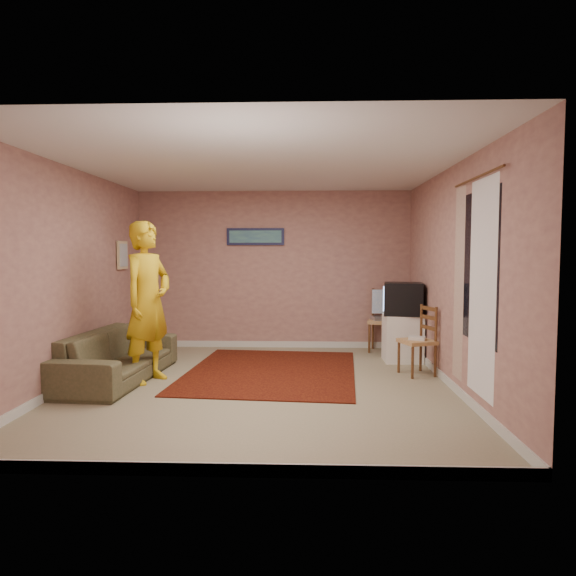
{
  "coord_description": "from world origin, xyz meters",
  "views": [
    {
      "loc": [
        0.55,
        -6.01,
        1.59
      ],
      "look_at": [
        0.31,
        0.6,
        1.13
      ],
      "focal_mm": 32.0,
      "sensor_mm": 36.0,
      "label": 1
    }
  ],
  "objects_px": {
    "chair_a": "(383,314)",
    "sofa": "(118,355)",
    "crt_tv": "(403,299)",
    "person": "(148,302)",
    "tv_cabinet": "(402,338)",
    "chair_b": "(417,333)"
  },
  "relations": [
    {
      "from": "chair_a",
      "to": "sofa",
      "type": "height_order",
      "value": "chair_a"
    },
    {
      "from": "crt_tv",
      "to": "chair_a",
      "type": "xyz_separation_m",
      "value": [
        -0.17,
        0.73,
        -0.31
      ]
    },
    {
      "from": "person",
      "to": "crt_tv",
      "type": "bearing_deg",
      "value": -44.37
    },
    {
      "from": "tv_cabinet",
      "to": "chair_b",
      "type": "relative_size",
      "value": 1.34
    },
    {
      "from": "chair_b",
      "to": "person",
      "type": "relative_size",
      "value": 0.26
    },
    {
      "from": "chair_a",
      "to": "chair_b",
      "type": "distance_m",
      "value": 1.58
    },
    {
      "from": "crt_tv",
      "to": "person",
      "type": "distance_m",
      "value": 3.58
    },
    {
      "from": "tv_cabinet",
      "to": "person",
      "type": "height_order",
      "value": "person"
    },
    {
      "from": "tv_cabinet",
      "to": "chair_b",
      "type": "height_order",
      "value": "chair_b"
    },
    {
      "from": "tv_cabinet",
      "to": "chair_a",
      "type": "height_order",
      "value": "chair_a"
    },
    {
      "from": "tv_cabinet",
      "to": "sofa",
      "type": "relative_size",
      "value": 0.32
    },
    {
      "from": "chair_a",
      "to": "sofa",
      "type": "xyz_separation_m",
      "value": [
        -3.58,
        -1.96,
        -0.3
      ]
    },
    {
      "from": "chair_b",
      "to": "chair_a",
      "type": "bearing_deg",
      "value": 168.42
    },
    {
      "from": "sofa",
      "to": "person",
      "type": "relative_size",
      "value": 1.07
    },
    {
      "from": "tv_cabinet",
      "to": "sofa",
      "type": "height_order",
      "value": "tv_cabinet"
    },
    {
      "from": "tv_cabinet",
      "to": "sofa",
      "type": "xyz_separation_m",
      "value": [
        -3.75,
        -1.23,
        -0.03
      ]
    },
    {
      "from": "tv_cabinet",
      "to": "chair_b",
      "type": "xyz_separation_m",
      "value": [
        0.03,
        -0.83,
        0.21
      ]
    },
    {
      "from": "chair_a",
      "to": "person",
      "type": "height_order",
      "value": "person"
    },
    {
      "from": "crt_tv",
      "to": "sofa",
      "type": "bearing_deg",
      "value": -152.85
    },
    {
      "from": "chair_a",
      "to": "person",
      "type": "bearing_deg",
      "value": -132.05
    },
    {
      "from": "person",
      "to": "chair_b",
      "type": "bearing_deg",
      "value": -57.77
    },
    {
      "from": "tv_cabinet",
      "to": "chair_b",
      "type": "bearing_deg",
      "value": -87.8
    }
  ]
}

